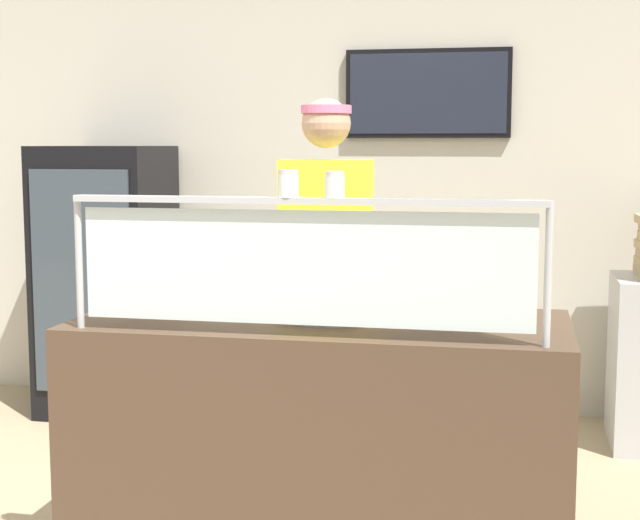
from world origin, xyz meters
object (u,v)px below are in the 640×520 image
(parmesan_shaker, at_px, (288,185))
(pizza_tray, at_px, (331,311))
(pizza_server, at_px, (339,306))
(worker_figure, at_px, (327,275))
(drink_fridge, at_px, (106,280))
(pepper_flake_shaker, at_px, (335,186))

(parmesan_shaker, bearing_deg, pizza_tray, 81.23)
(pizza_server, relative_size, worker_figure, 0.16)
(drink_fridge, bearing_deg, pepper_flake_shaker, -50.96)
(pizza_tray, bearing_deg, pizza_server, -33.20)
(pizza_server, height_order, parmesan_shaker, parmesan_shaker)
(pizza_server, distance_m, parmesan_shaker, 0.60)
(parmesan_shaker, bearing_deg, drink_fridge, 126.58)
(pizza_server, bearing_deg, pepper_flake_shaker, -75.16)
(pizza_tray, height_order, worker_figure, worker_figure)
(parmesan_shaker, distance_m, pepper_flake_shaker, 0.15)
(pizza_tray, distance_m, worker_figure, 0.66)
(worker_figure, xyz_separation_m, drink_fridge, (-1.54, 1.15, -0.23))
(worker_figure, bearing_deg, pizza_tray, -77.34)
(worker_figure, bearing_deg, pepper_flake_shaker, -77.43)
(worker_figure, relative_size, drink_fridge, 1.13)
(pepper_flake_shaker, xyz_separation_m, drink_fridge, (-1.77, 2.19, -0.66))
(pizza_tray, distance_m, parmesan_shaker, 0.62)
(parmesan_shaker, bearing_deg, pepper_flake_shaker, -0.00)
(worker_figure, distance_m, drink_fridge, 1.93)
(parmesan_shaker, xyz_separation_m, worker_figure, (-0.08, 1.04, -0.43))
(pizza_tray, bearing_deg, worker_figure, 102.66)
(pizza_server, xyz_separation_m, pepper_flake_shaker, (0.06, -0.38, 0.45))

